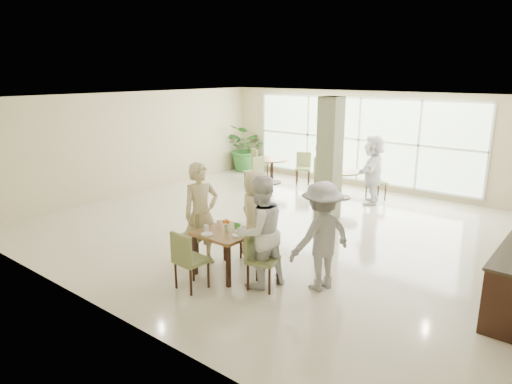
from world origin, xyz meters
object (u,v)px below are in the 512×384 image
Objects in this scene: teen_right at (260,232)px; adult_standing at (325,158)px; round_table_right at (341,177)px; potted_plant at (247,148)px; round_table_left at (272,165)px; teen_left at (201,214)px; teen_standing at (321,236)px; main_table at (227,237)px; adult_a at (328,173)px; adult_b at (373,170)px; teen_far at (256,215)px.

adult_standing is at bearing -139.99° from teen_right.
potted_plant is at bearing 165.76° from round_table_right.
potted_plant is at bearing -120.47° from teen_right.
round_table_left is 2.49m from round_table_right.
teen_left is 2.19m from teen_standing.
teen_left is at bearing 176.40° from main_table.
adult_a reaches higher than round_table_left.
adult_a is at bearing -87.91° from round_table_right.
teen_standing is (6.52, -6.01, 0.06)m from potted_plant.
adult_standing reaches higher than round_table_left.
adult_standing is (3.28, -0.38, 0.09)m from potted_plant.
round_table_right is at bearing -145.83° from teen_right.
adult_a is 0.93× the size of adult_b.
round_table_right is (-0.84, 5.48, -0.08)m from main_table.
round_table_right is at bearing -105.58° from adult_b.
teen_standing reaches higher than round_table_right.
teen_far is (0.60, 0.78, -0.09)m from teen_left.
teen_right is at bearing -73.36° from teen_left.
round_table_right is 0.60× the size of adult_b.
adult_b is (3.37, -0.18, 0.34)m from round_table_left.
adult_a is (-1.53, 4.73, -0.07)m from teen_right.
teen_left reaches higher than adult_standing.
adult_a is at bearing 99.80° from main_table.
main_table is 4.80m from adult_a.
round_table_right is (2.48, -0.22, 0.02)m from round_table_left.
teen_right reaches higher than teen_standing.
teen_right is (0.71, -0.01, 0.25)m from main_table.
teen_standing is at bearing -47.00° from round_table_left.
teen_far is at bearing -48.92° from potted_plant.
teen_far is at bearing 100.81° from adult_standing.
adult_a is (-0.82, 4.73, 0.18)m from main_table.
adult_a is at bearing -21.16° from round_table_left.
teen_left is at bearing -73.57° from teen_right.
teen_standing is at bearing -39.03° from adult_a.
round_table_left is 2.70m from adult_a.
main_table and round_table_left have the same top height.
round_table_right is 0.58× the size of teen_left.
teen_left is at bearing 67.58° from teen_far.
round_table_left is (-3.32, 5.70, -0.10)m from main_table.
adult_standing reaches higher than teen_far.
round_table_left is 3.39m from adult_b.
teen_left is (-0.63, 0.04, 0.26)m from main_table.
round_table_right is 0.64× the size of teen_far.
teen_far is 0.96× the size of teen_standing.
main_table is 0.50× the size of adult_standing.
adult_standing reaches higher than round_table_right.
round_table_left is at bearing 174.88° from round_table_right.
adult_b is at bearing 153.53° from adult_standing.
teen_standing is (0.80, 0.53, -0.04)m from teen_right.
main_table is at bearing -75.04° from teen_left.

